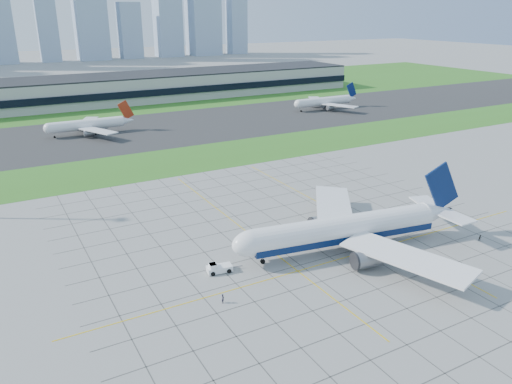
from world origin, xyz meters
TOP-DOWN VIEW (x-y plane):
  - ground at (0.00, 0.00)m, footprint 1400.00×1400.00m
  - grass_median at (0.00, 90.00)m, footprint 700.00×35.00m
  - asphalt_taxiway at (0.00, 145.00)m, footprint 700.00×75.00m
  - grass_far at (0.00, 255.00)m, footprint 700.00×145.00m
  - apron_markings at (0.43, 11.09)m, footprint 120.00×130.00m
  - terminal at (40.00, 229.87)m, footprint 260.00×43.00m
  - city_skyline at (-8.71, 520.00)m, footprint 523.00×32.40m
  - airliner at (5.47, 1.49)m, footprint 59.23×59.58m
  - pushback_tug at (-25.16, 5.97)m, footprint 7.98×3.44m
  - crew_near at (-29.44, -5.34)m, footprint 0.77×0.82m
  - crew_far at (37.09, -11.11)m, footprint 0.94×0.85m
  - distant_jet_1 at (-22.35, 149.81)m, footprint 37.90×42.66m
  - distant_jet_2 at (107.62, 147.27)m, footprint 40.53×42.66m

SIDE VIEW (x-z plane):
  - ground at x=0.00m, z-range 0.00..0.00m
  - apron_markings at x=0.43m, z-range 0.00..0.03m
  - grass_median at x=0.00m, z-range 0.00..0.04m
  - grass_far at x=0.00m, z-range 0.00..0.04m
  - asphalt_taxiway at x=0.00m, z-range 0.01..0.05m
  - crew_far at x=37.09m, z-range 0.00..1.58m
  - crew_near at x=-29.44m, z-range 0.00..1.88m
  - pushback_tug at x=-25.16m, z-range -0.12..2.07m
  - distant_jet_1 at x=-22.35m, z-range -2.55..11.52m
  - distant_jet_2 at x=107.62m, z-range -2.55..11.52m
  - airliner at x=5.47m, z-range -4.24..14.48m
  - terminal at x=40.00m, z-range -0.01..15.79m
  - city_skyline at x=-8.71m, z-range -20.91..139.09m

